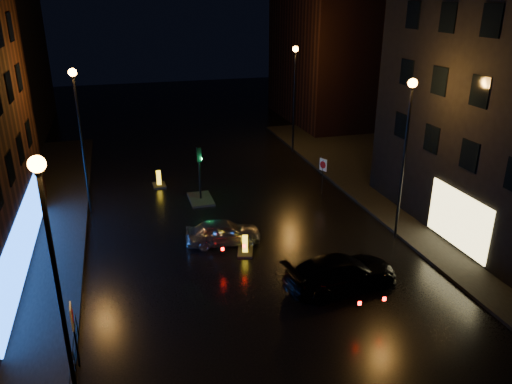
% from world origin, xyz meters
% --- Properties ---
extents(ground, '(120.00, 120.00, 0.00)m').
position_xyz_m(ground, '(0.00, 0.00, 0.00)').
color(ground, black).
rests_on(ground, ground).
extents(pavement_right, '(12.00, 44.00, 0.15)m').
position_xyz_m(pavement_right, '(14.00, 8.00, 0.07)').
color(pavement_right, black).
rests_on(pavement_right, ground).
extents(building_far_right, '(8.00, 14.00, 12.00)m').
position_xyz_m(building_far_right, '(15.00, 32.00, 6.00)').
color(building_far_right, black).
rests_on(building_far_right, ground).
extents(street_lamp_lnear, '(0.44, 0.44, 8.37)m').
position_xyz_m(street_lamp_lnear, '(-7.80, -2.00, 5.56)').
color(street_lamp_lnear, black).
rests_on(street_lamp_lnear, ground).
extents(street_lamp_lfar, '(0.44, 0.44, 8.37)m').
position_xyz_m(street_lamp_lfar, '(-7.80, 14.00, 5.56)').
color(street_lamp_lfar, black).
rests_on(street_lamp_lfar, ground).
extents(street_lamp_rnear, '(0.44, 0.44, 8.37)m').
position_xyz_m(street_lamp_rnear, '(7.80, 6.00, 5.56)').
color(street_lamp_rnear, black).
rests_on(street_lamp_rnear, ground).
extents(street_lamp_rfar, '(0.44, 0.44, 8.37)m').
position_xyz_m(street_lamp_rfar, '(7.80, 22.00, 5.56)').
color(street_lamp_rfar, black).
rests_on(street_lamp_rfar, ground).
extents(traffic_signal, '(1.40, 2.40, 3.45)m').
position_xyz_m(traffic_signal, '(-1.20, 14.00, 0.50)').
color(traffic_signal, black).
rests_on(traffic_signal, ground).
extents(guard_railing, '(0.05, 6.04, 1.00)m').
position_xyz_m(guard_railing, '(-8.00, -1.00, 0.74)').
color(guard_railing, black).
rests_on(guard_railing, ground).
extents(silver_hatchback, '(3.97, 1.90, 1.31)m').
position_xyz_m(silver_hatchback, '(-1.09, 7.89, 0.65)').
color(silver_hatchback, '#AAABB2').
rests_on(silver_hatchback, ground).
extents(dark_sedan, '(5.35, 2.64, 1.49)m').
position_xyz_m(dark_sedan, '(2.97, 2.40, 0.75)').
color(dark_sedan, black).
rests_on(dark_sedan, ground).
extents(bollard_near, '(1.04, 1.28, 0.97)m').
position_xyz_m(bollard_near, '(-0.28, 6.56, 0.21)').
color(bollard_near, black).
rests_on(bollard_near, ground).
extents(bollard_far, '(0.86, 1.26, 1.08)m').
position_xyz_m(bollard_far, '(-3.46, 17.22, 0.24)').
color(bollard_far, black).
rests_on(bollard_far, ground).
extents(road_sign_left, '(0.11, 0.61, 2.50)m').
position_xyz_m(road_sign_left, '(-7.89, 0.26, 1.87)').
color(road_sign_left, black).
rests_on(road_sign_left, ground).
extents(road_sign_right, '(0.28, 0.55, 2.40)m').
position_xyz_m(road_sign_right, '(6.50, 12.84, 1.79)').
color(road_sign_right, black).
rests_on(road_sign_right, ground).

